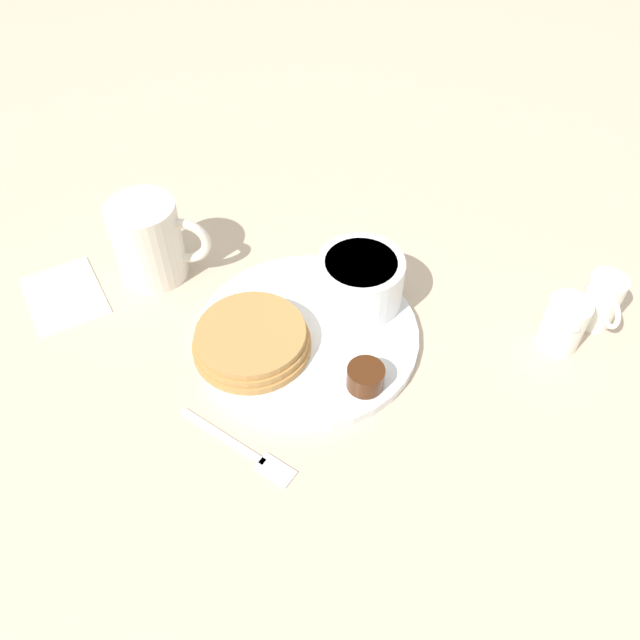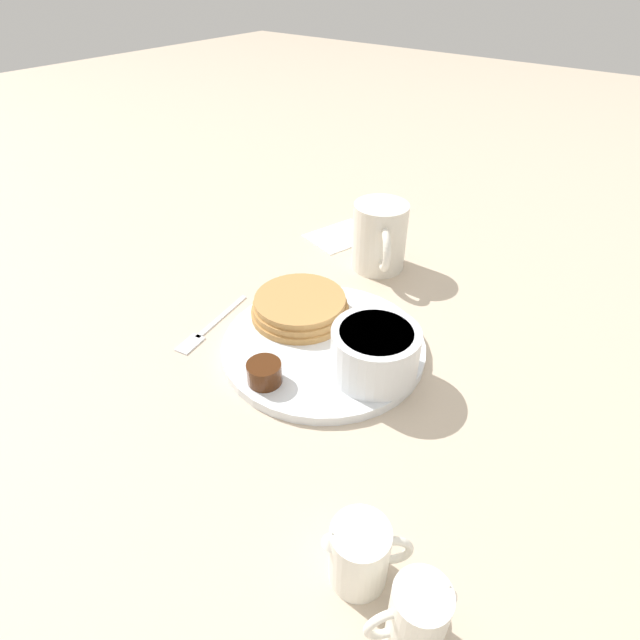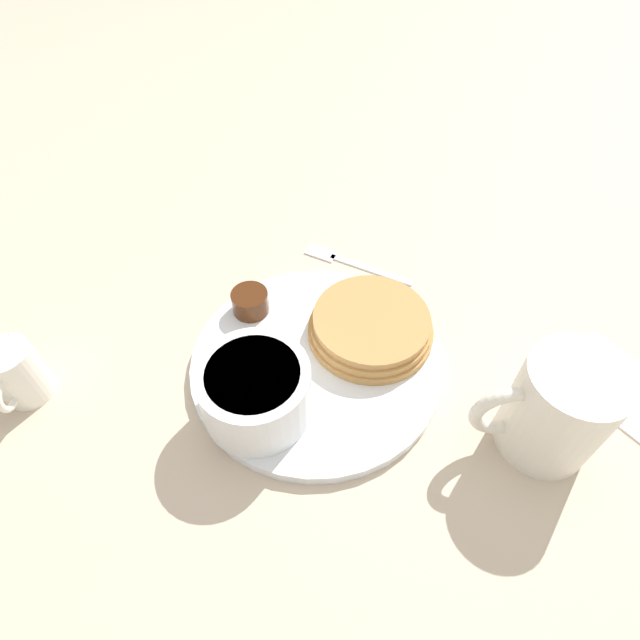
% 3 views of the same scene
% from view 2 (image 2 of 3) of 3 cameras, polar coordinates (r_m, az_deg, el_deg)
% --- Properties ---
extents(ground_plane, '(4.00, 4.00, 0.00)m').
position_cam_2_polar(ground_plane, '(0.63, 0.40, -3.32)').
color(ground_plane, '#C6B299').
extents(plate, '(0.25, 0.25, 0.01)m').
position_cam_2_polar(plate, '(0.62, 0.40, -2.90)').
color(plate, white).
rests_on(plate, ground_plane).
extents(pancake_stack, '(0.13, 0.13, 0.03)m').
position_cam_2_polar(pancake_stack, '(0.65, -2.28, 1.57)').
color(pancake_stack, '#B78447').
rests_on(pancake_stack, plate).
extents(bowl, '(0.10, 0.10, 0.06)m').
position_cam_2_polar(bowl, '(0.56, 6.30, -3.51)').
color(bowl, white).
rests_on(bowl, plate).
extents(syrup_cup, '(0.04, 0.04, 0.03)m').
position_cam_2_polar(syrup_cup, '(0.56, -6.38, -6.01)').
color(syrup_cup, '#47230F').
rests_on(syrup_cup, plate).
extents(butter_ramekin, '(0.04, 0.04, 0.04)m').
position_cam_2_polar(butter_ramekin, '(0.55, 6.39, -6.16)').
color(butter_ramekin, white).
rests_on(butter_ramekin, plate).
extents(coffee_mug, '(0.10, 0.10, 0.10)m').
position_cam_2_polar(coffee_mug, '(0.77, 6.83, 9.39)').
color(coffee_mug, silver).
rests_on(coffee_mug, ground_plane).
extents(creamer_pitcher_near, '(0.05, 0.06, 0.06)m').
position_cam_2_polar(creamer_pitcher_near, '(0.42, 4.60, -25.08)').
color(creamer_pitcher_near, white).
rests_on(creamer_pitcher_near, ground_plane).
extents(creamer_pitcher_far, '(0.06, 0.05, 0.07)m').
position_cam_2_polar(creamer_pitcher_far, '(0.41, 10.97, -30.33)').
color(creamer_pitcher_far, white).
rests_on(creamer_pitcher_far, ground_plane).
extents(fork, '(0.14, 0.04, 0.00)m').
position_cam_2_polar(fork, '(0.67, -12.85, -1.00)').
color(fork, silver).
rests_on(fork, ground_plane).
extents(napkin, '(0.13, 0.11, 0.00)m').
position_cam_2_polar(napkin, '(0.87, 2.44, 9.64)').
color(napkin, white).
rests_on(napkin, ground_plane).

